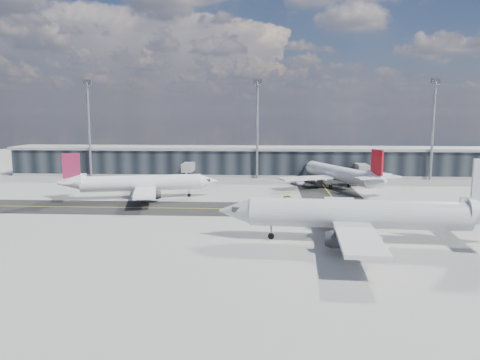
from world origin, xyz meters
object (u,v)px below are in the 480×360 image
Objects in this scene: baggage_tug at (284,201)px; service_van at (298,182)px; airliner_redtail at (340,174)px; airliner_near at (362,215)px; airliner_af at (139,183)px.

baggage_tug reaches higher than service_van.
service_van is (-10.28, 4.78, -2.91)m from airliner_redtail.
airliner_near is 7.91× the size of service_van.
airliner_redtail is at bearing 126.45° from baggage_tug.
airliner_redtail is 50.96m from airliner_near.
baggage_tug is 29.82m from service_van.
airliner_near is at bearing -118.48° from airliner_redtail.
baggage_tug is (-14.93, -24.67, -2.61)m from airliner_redtail.
airliner_redtail is 6.55× the size of service_van.
airliner_af is at bearing 176.60° from airliner_redtail.
service_van is at bearing 107.52° from airliner_af.
airliner_near is (43.18, -33.26, 0.75)m from airliner_af.
airliner_near reaches higher than airliner_redtail.
airliner_near is at bearing -0.17° from baggage_tug.
baggage_tug is at bearing -116.53° from service_van.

